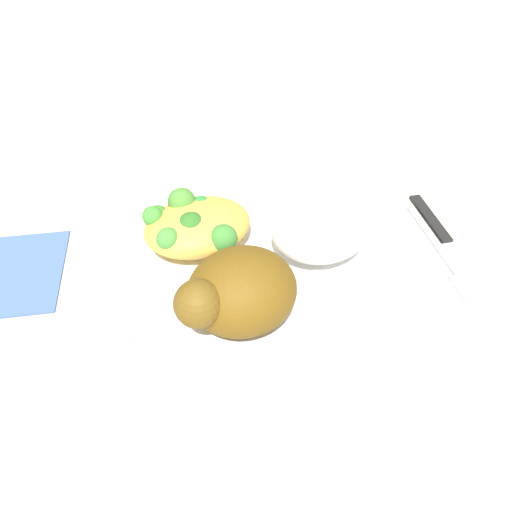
{
  "coord_description": "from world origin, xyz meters",
  "views": [
    {
      "loc": [
        0.11,
        0.31,
        0.35
      ],
      "look_at": [
        0.0,
        0.0,
        0.03
      ],
      "focal_mm": 34.34,
      "sensor_mm": 36.0,
      "label": 1
    }
  ],
  "objects_px": {
    "roasted_chicken": "(238,292)",
    "rice_pile": "(322,233)",
    "napkin": "(18,272)",
    "fork": "(445,255)",
    "knife": "(447,241)",
    "mac_cheese_with_broccoli": "(195,225)",
    "plate": "(256,271)"
  },
  "relations": [
    {
      "from": "roasted_chicken",
      "to": "rice_pile",
      "type": "relative_size",
      "value": 1.09
    },
    {
      "from": "roasted_chicken",
      "to": "napkin",
      "type": "distance_m",
      "value": 0.24
    },
    {
      "from": "rice_pile",
      "to": "fork",
      "type": "bearing_deg",
      "value": 165.31
    },
    {
      "from": "napkin",
      "to": "roasted_chicken",
      "type": "bearing_deg",
      "value": 141.67
    },
    {
      "from": "fork",
      "to": "knife",
      "type": "bearing_deg",
      "value": -131.98
    },
    {
      "from": "knife",
      "to": "napkin",
      "type": "relative_size",
      "value": 1.69
    },
    {
      "from": "roasted_chicken",
      "to": "napkin",
      "type": "height_order",
      "value": "roasted_chicken"
    },
    {
      "from": "roasted_chicken",
      "to": "mac_cheese_with_broccoli",
      "type": "xyz_separation_m",
      "value": [
        0.01,
        -0.11,
        -0.01
      ]
    },
    {
      "from": "rice_pile",
      "to": "fork",
      "type": "relative_size",
      "value": 0.66
    },
    {
      "from": "plate",
      "to": "knife",
      "type": "height_order",
      "value": "plate"
    },
    {
      "from": "plate",
      "to": "rice_pile",
      "type": "bearing_deg",
      "value": 175.8
    },
    {
      "from": "mac_cheese_with_broccoli",
      "to": "napkin",
      "type": "height_order",
      "value": "mac_cheese_with_broccoli"
    },
    {
      "from": "fork",
      "to": "napkin",
      "type": "bearing_deg",
      "value": -16.85
    },
    {
      "from": "roasted_chicken",
      "to": "fork",
      "type": "distance_m",
      "value": 0.23
    },
    {
      "from": "rice_pile",
      "to": "mac_cheese_with_broccoli",
      "type": "relative_size",
      "value": 0.91
    },
    {
      "from": "mac_cheese_with_broccoli",
      "to": "knife",
      "type": "distance_m",
      "value": 0.26
    },
    {
      "from": "knife",
      "to": "mac_cheese_with_broccoli",
      "type": "bearing_deg",
      "value": -15.79
    },
    {
      "from": "plate",
      "to": "fork",
      "type": "xyz_separation_m",
      "value": [
        -0.19,
        0.04,
        -0.01
      ]
    },
    {
      "from": "roasted_chicken",
      "to": "napkin",
      "type": "bearing_deg",
      "value": -38.33
    },
    {
      "from": "rice_pile",
      "to": "mac_cheese_with_broccoli",
      "type": "height_order",
      "value": "same"
    },
    {
      "from": "mac_cheese_with_broccoli",
      "to": "knife",
      "type": "relative_size",
      "value": 0.55
    },
    {
      "from": "roasted_chicken",
      "to": "rice_pile",
      "type": "xyz_separation_m",
      "value": [
        -0.1,
        -0.05,
        -0.01
      ]
    },
    {
      "from": "rice_pile",
      "to": "knife",
      "type": "relative_size",
      "value": 0.5
    },
    {
      "from": "plate",
      "to": "napkin",
      "type": "height_order",
      "value": "plate"
    },
    {
      "from": "roasted_chicken",
      "to": "rice_pile",
      "type": "bearing_deg",
      "value": -152.53
    },
    {
      "from": "plate",
      "to": "roasted_chicken",
      "type": "height_order",
      "value": "roasted_chicken"
    },
    {
      "from": "plate",
      "to": "roasted_chicken",
      "type": "relative_size",
      "value": 2.82
    },
    {
      "from": "rice_pile",
      "to": "napkin",
      "type": "relative_size",
      "value": 0.84
    },
    {
      "from": "mac_cheese_with_broccoli",
      "to": "roasted_chicken",
      "type": "bearing_deg",
      "value": 94.22
    },
    {
      "from": "fork",
      "to": "mac_cheese_with_broccoli",
      "type": "bearing_deg",
      "value": -20.33
    },
    {
      "from": "mac_cheese_with_broccoli",
      "to": "knife",
      "type": "xyz_separation_m",
      "value": [
        -0.25,
        0.07,
        -0.04
      ]
    },
    {
      "from": "fork",
      "to": "knife",
      "type": "relative_size",
      "value": 0.75
    }
  ]
}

